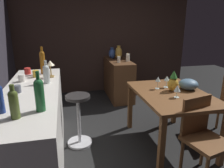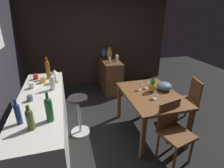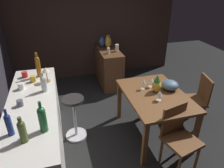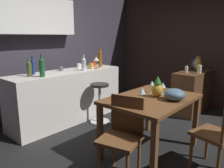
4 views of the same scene
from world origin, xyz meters
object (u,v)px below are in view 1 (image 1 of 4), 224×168
at_px(chair_near_window, 202,135).
at_px(wine_glass_center, 167,79).
at_px(pineapple_centerpiece, 173,82).
at_px(counter_lamp, 50,65).
at_px(sideboard_cabinet, 118,79).
at_px(wine_bottle_clear, 46,73).
at_px(cup_white, 22,78).
at_px(cup_mustard, 36,74).
at_px(cup_slate, 17,89).
at_px(wine_glass_right, 158,79).
at_px(fruit_bowl, 188,84).
at_px(dining_table, 171,99).
at_px(wine_glass_left, 177,89).
at_px(wine_bottle_green, 39,93).
at_px(cup_red, 28,71).
at_px(wine_bottle_amber, 42,61).
at_px(bar_stool, 79,119).
at_px(pillar_candle_short, 119,59).
at_px(wine_bottle_cobalt, 0,98).
at_px(pillar_candle_tall, 128,58).
at_px(chair_by_doorway, 219,104).
at_px(wine_bottle_olive, 14,103).
at_px(vase_brass, 119,53).

height_order(chair_near_window, wine_glass_center, wine_glass_center).
distance_m(pineapple_centerpiece, counter_lamp, 1.62).
height_order(sideboard_cabinet, wine_bottle_clear, wine_bottle_clear).
relative_size(wine_bottle_clear, cup_white, 2.41).
bearing_deg(wine_bottle_clear, cup_mustard, 26.15).
height_order(pineapple_centerpiece, wine_bottle_clear, wine_bottle_clear).
height_order(pineapple_centerpiece, cup_slate, pineapple_centerpiece).
height_order(wine_glass_right, cup_white, cup_white).
distance_m(wine_glass_center, fruit_bowl, 0.29).
bearing_deg(cup_slate, dining_table, -88.19).
relative_size(wine_glass_left, wine_bottle_green, 0.45).
xyz_separation_m(cup_mustard, cup_red, (0.20, 0.13, -0.00)).
bearing_deg(pineapple_centerpiece, sideboard_cabinet, 7.58).
height_order(wine_bottle_amber, cup_red, wine_bottle_amber).
height_order(sideboard_cabinet, wine_bottle_green, wine_bottle_green).
xyz_separation_m(bar_stool, pillar_candle_short, (1.43, -0.91, 0.50)).
xyz_separation_m(wine_bottle_clear, pillar_candle_short, (1.46, -1.27, -0.14)).
bearing_deg(wine_glass_right, wine_bottle_cobalt, 113.65).
height_order(wine_bottle_amber, pillar_candle_tall, wine_bottle_amber).
height_order(sideboard_cabinet, counter_lamp, counter_lamp).
height_order(chair_by_doorway, cup_red, cup_red).
relative_size(wine_glass_center, pineapple_centerpiece, 0.59).
bearing_deg(chair_by_doorway, counter_lamp, 79.59).
xyz_separation_m(wine_glass_center, wine_bottle_amber, (0.51, 1.65, 0.22)).
bearing_deg(cup_mustard, fruit_bowl, -104.11).
distance_m(bar_stool, wine_bottle_olive, 1.28).
height_order(dining_table, sideboard_cabinet, sideboard_cabinet).
distance_m(wine_bottle_green, cup_slate, 0.62).
distance_m(wine_bottle_cobalt, cup_red, 1.33).
relative_size(fruit_bowl, pillar_candle_short, 1.75).
distance_m(dining_table, pillar_candle_short, 1.73).
relative_size(pineapple_centerpiece, counter_lamp, 1.22).
height_order(chair_near_window, counter_lamp, counter_lamp).
xyz_separation_m(cup_white, cup_slate, (-0.43, -0.03, -0.01)).
height_order(sideboard_cabinet, wine_bottle_amber, wine_bottle_amber).
bearing_deg(cup_red, bar_stool, -127.39).
height_order(wine_glass_right, fruit_bowl, wine_glass_right).
bearing_deg(pillar_candle_short, wine_bottle_cobalt, 145.10).
distance_m(sideboard_cabinet, cup_red, 2.08).
distance_m(cup_mustard, cup_red, 0.24).
xyz_separation_m(wine_bottle_cobalt, vase_brass, (2.60, -1.66, -0.07)).
distance_m(wine_glass_right, cup_mustard, 1.63).
relative_size(wine_glass_center, counter_lamp, 0.72).
distance_m(fruit_bowl, cup_mustard, 2.04).
bearing_deg(wine_bottle_clear, sideboard_cabinet, -37.76).
distance_m(dining_table, bar_stool, 1.24).
bearing_deg(fruit_bowl, cup_white, 81.79).
relative_size(dining_table, wine_bottle_cobalt, 4.07).
xyz_separation_m(bar_stool, pillar_candle_tall, (1.51, -1.13, 0.52)).
relative_size(chair_by_doorway, wine_bottle_green, 2.52).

